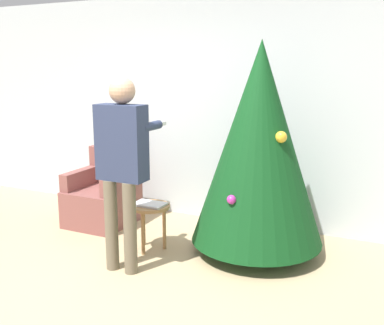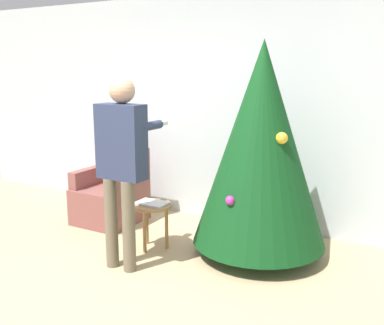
% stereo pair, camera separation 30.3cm
% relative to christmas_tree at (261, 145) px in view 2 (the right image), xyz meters
% --- Properties ---
extents(ground_plane, '(14.00, 14.00, 0.00)m').
position_rel_christmas_tree_xyz_m(ground_plane, '(-0.92, -1.42, -1.12)').
color(ground_plane, tan).
extents(wall_back, '(8.00, 0.06, 2.70)m').
position_rel_christmas_tree_xyz_m(wall_back, '(-0.92, 0.81, 0.23)').
color(wall_back, silver).
rests_on(wall_back, ground_plane).
extents(christmas_tree, '(1.31, 1.31, 2.12)m').
position_rel_christmas_tree_xyz_m(christmas_tree, '(0.00, 0.00, 0.00)').
color(christmas_tree, brown).
rests_on(christmas_tree, ground_plane).
extents(armchair, '(0.69, 0.75, 0.89)m').
position_rel_christmas_tree_xyz_m(armchair, '(-1.93, 0.07, -0.81)').
color(armchair, brown).
rests_on(armchair, ground_plane).
extents(person_standing, '(0.46, 0.57, 1.77)m').
position_rel_christmas_tree_xyz_m(person_standing, '(-1.00, -0.89, -0.05)').
color(person_standing, '#6B604C').
rests_on(person_standing, ground_plane).
extents(side_stool, '(0.41, 0.41, 0.48)m').
position_rel_christmas_tree_xyz_m(side_stool, '(-1.01, -0.41, -0.72)').
color(side_stool, '#A37547').
rests_on(side_stool, ground_plane).
extents(laptop, '(0.32, 0.22, 0.02)m').
position_rel_christmas_tree_xyz_m(laptop, '(-1.01, -0.41, -0.63)').
color(laptop, silver).
rests_on(laptop, side_stool).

